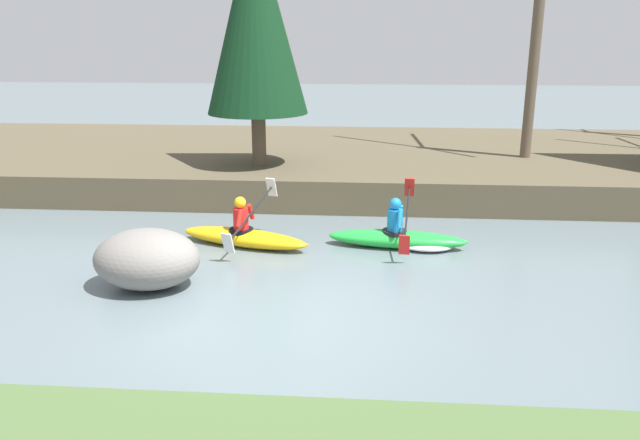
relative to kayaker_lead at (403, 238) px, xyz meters
The scene contains 7 objects.
ground_plane 3.89m from the kayaker_lead, 122.11° to the right, with size 90.00×90.00×0.00m, color slate.
riverbank_far 6.92m from the kayaker_lead, 107.39° to the left, with size 44.00×8.92×0.80m.
conifer_tree_far_left 6.81m from the kayaker_lead, 131.36° to the left, with size 2.53×2.53×6.03m.
bare_tree_mid_upstream 7.88m from the kayaker_lead, 57.40° to the left, with size 4.08×4.03×7.45m.
kayaker_lead is the anchor object (origin of this frame).
kayaker_middle 3.12m from the kayaker_lead, behind, with size 2.77×2.03×1.20m.
boulder_midstream 4.91m from the kayaker_lead, 151.62° to the right, with size 1.76×1.37×0.99m.
Camera 1 is at (1.34, -8.43, 4.05)m, focal length 35.00 mm.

